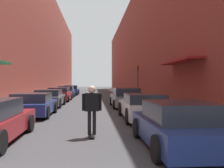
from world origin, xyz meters
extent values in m
plane|color=#38383A|center=(0.00, 27.22, 0.00)|extent=(149.72, 149.72, 0.00)
cube|color=gray|center=(-4.66, 34.03, 0.06)|extent=(1.80, 68.05, 0.12)
cube|color=gray|center=(4.66, 34.03, 0.06)|extent=(1.80, 68.05, 0.12)
cube|color=brown|center=(-7.56, 34.03, 7.43)|extent=(4.00, 68.05, 14.86)
cube|color=brown|center=(7.56, 34.03, 6.64)|extent=(4.00, 68.05, 13.28)
cube|color=maroon|center=(5.16, 11.91, 2.90)|extent=(1.00, 4.80, 0.12)
cylinder|color=black|center=(-1.86, 7.37, 0.30)|extent=(0.18, 0.61, 0.61)
cylinder|color=black|center=(-1.86, 4.57, 0.30)|extent=(0.18, 0.61, 0.61)
cube|color=navy|center=(-2.74, 11.62, 0.46)|extent=(1.96, 4.03, 0.56)
cube|color=#232833|center=(-2.74, 11.42, 0.96)|extent=(1.70, 2.10, 0.45)
cylinder|color=black|center=(-3.67, 12.86, 0.32)|extent=(0.18, 0.64, 0.64)
cylinder|color=black|center=(-1.81, 12.86, 0.32)|extent=(0.18, 0.64, 0.64)
cylinder|color=black|center=(-3.67, 10.38, 0.32)|extent=(0.18, 0.64, 0.64)
cylinder|color=black|center=(-1.81, 10.38, 0.32)|extent=(0.18, 0.64, 0.64)
cube|color=#515459|center=(-2.79, 16.72, 0.49)|extent=(1.88, 4.41, 0.59)
cube|color=#232833|center=(-2.79, 16.51, 1.00)|extent=(1.63, 2.30, 0.44)
cylinder|color=black|center=(-3.68, 18.08, 0.35)|extent=(0.18, 0.69, 0.69)
cylinder|color=black|center=(-1.89, 18.08, 0.35)|extent=(0.18, 0.69, 0.69)
cylinder|color=black|center=(-3.68, 15.37, 0.35)|extent=(0.18, 0.69, 0.69)
cylinder|color=black|center=(-1.89, 15.37, 0.35)|extent=(0.18, 0.69, 0.69)
cube|color=maroon|center=(-2.76, 21.94, 0.51)|extent=(1.99, 4.33, 0.67)
cube|color=#232833|center=(-2.76, 21.72, 1.05)|extent=(1.72, 2.26, 0.42)
cylinder|color=black|center=(-3.70, 23.27, 0.31)|extent=(0.18, 0.61, 0.61)
cylinder|color=black|center=(-1.83, 23.27, 0.31)|extent=(0.18, 0.61, 0.61)
cylinder|color=black|center=(-3.70, 20.61, 0.31)|extent=(0.18, 0.61, 0.61)
cylinder|color=black|center=(-1.83, 20.61, 0.31)|extent=(0.18, 0.61, 0.61)
cube|color=navy|center=(-2.77, 27.85, 0.52)|extent=(1.87, 4.81, 0.69)
cube|color=#232833|center=(-2.77, 27.61, 1.08)|extent=(1.62, 2.51, 0.44)
cylinder|color=black|center=(-3.65, 29.33, 0.32)|extent=(0.18, 0.64, 0.64)
cylinder|color=black|center=(-1.88, 29.33, 0.32)|extent=(0.18, 0.64, 0.64)
cylinder|color=black|center=(-3.65, 26.36, 0.32)|extent=(0.18, 0.64, 0.64)
cylinder|color=black|center=(-1.88, 26.36, 0.32)|extent=(0.18, 0.64, 0.64)
cube|color=navy|center=(-2.69, 33.69, 0.51)|extent=(1.98, 4.79, 0.64)
cube|color=#232833|center=(-2.69, 33.45, 1.08)|extent=(1.72, 2.50, 0.51)
cylinder|color=black|center=(-3.64, 35.17, 0.34)|extent=(0.18, 0.67, 0.67)
cylinder|color=black|center=(-1.75, 35.17, 0.34)|extent=(0.18, 0.67, 0.67)
cylinder|color=black|center=(-3.64, 32.22, 0.34)|extent=(0.18, 0.67, 0.67)
cylinder|color=black|center=(-1.75, 32.22, 0.34)|extent=(0.18, 0.67, 0.67)
cube|color=navy|center=(2.60, 4.92, 0.46)|extent=(1.80, 4.02, 0.57)
cube|color=#232833|center=(2.60, 4.72, 0.99)|extent=(1.57, 2.09, 0.49)
cylinder|color=black|center=(1.73, 6.17, 0.31)|extent=(0.18, 0.61, 0.61)
cylinder|color=black|center=(3.47, 6.17, 0.31)|extent=(0.18, 0.61, 0.61)
cylinder|color=black|center=(1.73, 3.68, 0.31)|extent=(0.18, 0.61, 0.61)
cube|color=silver|center=(2.70, 10.05, 0.49)|extent=(1.93, 4.67, 0.61)
cube|color=#232833|center=(2.70, 9.82, 1.00)|extent=(1.67, 2.44, 0.41)
cylinder|color=black|center=(1.80, 11.49, 0.34)|extent=(0.18, 0.69, 0.69)
cylinder|color=black|center=(3.61, 11.49, 0.34)|extent=(0.18, 0.69, 0.69)
cylinder|color=black|center=(1.80, 8.61, 0.34)|extent=(0.18, 0.69, 0.69)
cylinder|color=black|center=(3.61, 8.61, 0.34)|extent=(0.18, 0.69, 0.69)
cube|color=gray|center=(2.67, 16.13, 0.49)|extent=(1.92, 4.76, 0.65)
cube|color=#232833|center=(2.67, 15.89, 1.08)|extent=(1.67, 2.48, 0.54)
cylinder|color=black|center=(1.75, 17.60, 0.30)|extent=(0.18, 0.60, 0.60)
cylinder|color=black|center=(3.59, 17.60, 0.30)|extent=(0.18, 0.60, 0.60)
cylinder|color=black|center=(1.75, 14.66, 0.30)|extent=(0.18, 0.60, 0.60)
cylinder|color=black|center=(3.59, 14.66, 0.30)|extent=(0.18, 0.60, 0.60)
cube|color=black|center=(0.32, 6.40, 0.07)|extent=(0.20, 0.78, 0.02)
cylinder|color=beige|center=(0.24, 6.64, 0.03)|extent=(0.03, 0.06, 0.06)
cylinder|color=beige|center=(0.39, 6.64, 0.03)|extent=(0.03, 0.06, 0.06)
cylinder|color=beige|center=(0.24, 6.15, 0.03)|extent=(0.03, 0.06, 0.06)
cylinder|color=beige|center=(0.39, 6.15, 0.03)|extent=(0.03, 0.06, 0.06)
cylinder|color=black|center=(0.24, 6.40, 0.45)|extent=(0.11, 0.11, 0.75)
cylinder|color=black|center=(0.39, 6.40, 0.45)|extent=(0.11, 0.11, 0.75)
cube|color=black|center=(0.32, 6.40, 1.11)|extent=(0.45, 0.20, 0.57)
sphere|color=beige|center=(0.32, 6.40, 1.52)|extent=(0.24, 0.24, 0.24)
cylinder|color=black|center=(0.05, 6.40, 1.11)|extent=(0.09, 0.09, 0.54)
cylinder|color=black|center=(0.58, 6.40, 1.11)|extent=(0.09, 0.09, 0.54)
cylinder|color=#2D2D2D|center=(5.11, 24.64, 1.83)|extent=(0.10, 0.10, 3.41)
cube|color=#332D0F|center=(5.11, 24.64, 3.31)|extent=(0.16, 0.16, 0.45)
sphere|color=red|center=(5.11, 24.55, 3.42)|extent=(0.11, 0.11, 0.11)
camera|label=1|loc=(0.36, -1.56, 1.74)|focal=40.00mm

